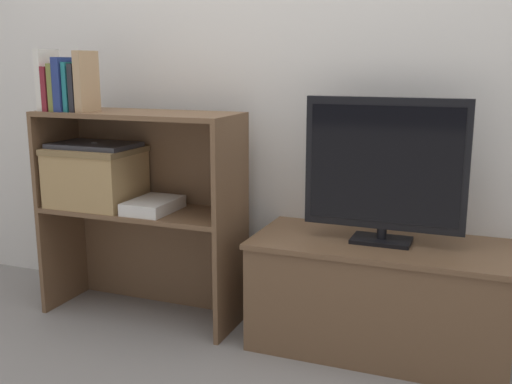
{
  "coord_description": "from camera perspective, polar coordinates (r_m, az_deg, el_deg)",
  "views": [
    {
      "loc": [
        0.84,
        -1.97,
        1.09
      ],
      "look_at": [
        0.0,
        0.16,
        0.6
      ],
      "focal_mm": 42.0,
      "sensor_mm": 36.0,
      "label": 1
    }
  ],
  "objects": [
    {
      "name": "ground_plane",
      "position": [
        2.41,
        -1.48,
        -14.79
      ],
      "size": [
        16.0,
        16.0,
        0.0
      ],
      "primitive_type": "plane",
      "color": "gray"
    },
    {
      "name": "wall_back",
      "position": [
        2.58,
        2.56,
        14.59
      ],
      "size": [
        10.0,
        0.05,
        2.4
      ],
      "color": "silver",
      "rests_on": "ground_plane"
    },
    {
      "name": "tv_stand",
      "position": [
        2.38,
        11.61,
        -9.63
      ],
      "size": [
        0.97,
        0.45,
        0.43
      ],
      "color": "brown",
      "rests_on": "ground_plane"
    },
    {
      "name": "tv",
      "position": [
        2.25,
        12.15,
        2.28
      ],
      "size": [
        0.59,
        0.14,
        0.54
      ],
      "color": "black",
      "rests_on": "tv_stand"
    },
    {
      "name": "bookshelf_lower_tier",
      "position": [
        2.71,
        -10.03,
        -4.9
      ],
      "size": [
        0.87,
        0.33,
        0.48
      ],
      "color": "brown",
      "rests_on": "ground_plane"
    },
    {
      "name": "bookshelf_upper_tier",
      "position": [
        2.61,
        -10.43,
        4.43
      ],
      "size": [
        0.87,
        0.33,
        0.41
      ],
      "color": "brown",
      "rests_on": "bookshelf_lower_tier"
    },
    {
      "name": "book_ivory",
      "position": [
        2.72,
        -19.19,
        10.03
      ],
      "size": [
        0.03,
        0.13,
        0.25
      ],
      "color": "silver",
      "rests_on": "bookshelf_upper_tier"
    },
    {
      "name": "book_maroon",
      "position": [
        2.7,
        -18.67,
        9.31
      ],
      "size": [
        0.02,
        0.14,
        0.18
      ],
      "color": "maroon",
      "rests_on": "bookshelf_upper_tier"
    },
    {
      "name": "book_olive",
      "position": [
        2.68,
        -18.18,
        9.46
      ],
      "size": [
        0.03,
        0.13,
        0.2
      ],
      "color": "olive",
      "rests_on": "bookshelf_upper_tier"
    },
    {
      "name": "book_navy",
      "position": [
        2.66,
        -17.58,
        9.75
      ],
      "size": [
        0.04,
        0.14,
        0.22
      ],
      "color": "navy",
      "rests_on": "bookshelf_upper_tier"
    },
    {
      "name": "book_teal",
      "position": [
        2.64,
        -16.97,
        9.56
      ],
      "size": [
        0.02,
        0.13,
        0.2
      ],
      "color": "#1E7075",
      "rests_on": "bookshelf_upper_tier"
    },
    {
      "name": "book_charcoal",
      "position": [
        2.62,
        -16.45,
        9.51
      ],
      "size": [
        0.02,
        0.12,
        0.2
      ],
      "color": "#232328",
      "rests_on": "bookshelf_upper_tier"
    },
    {
      "name": "book_tan",
      "position": [
        2.59,
        -15.82,
        10.09
      ],
      "size": [
        0.04,
        0.13,
        0.25
      ],
      "color": "tan",
      "rests_on": "bookshelf_upper_tier"
    },
    {
      "name": "storage_basket_left",
      "position": [
        2.69,
        -15.0,
        1.66
      ],
      "size": [
        0.37,
        0.3,
        0.25
      ],
      "color": "tan",
      "rests_on": "bookshelf_lower_tier"
    },
    {
      "name": "laptop",
      "position": [
        2.67,
        -15.15,
        4.32
      ],
      "size": [
        0.36,
        0.23,
        0.02
      ],
      "color": "#2D2D33",
      "rests_on": "storage_basket_left"
    },
    {
      "name": "magazine_stack",
      "position": [
        2.54,
        -9.75,
        -1.27
      ],
      "size": [
        0.18,
        0.26,
        0.05
      ],
      "color": "silver",
      "rests_on": "bookshelf_lower_tier"
    }
  ]
}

